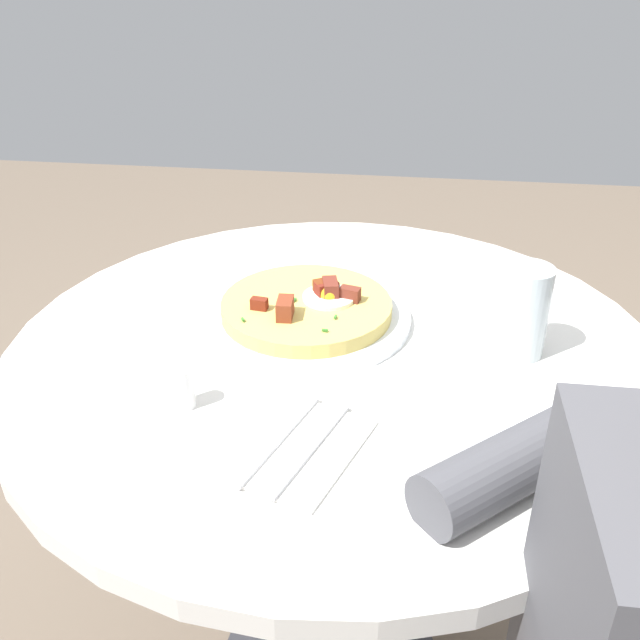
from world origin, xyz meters
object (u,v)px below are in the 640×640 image
(dining_table, at_px, (333,440))
(water_glass, at_px, (523,311))
(pizza_plate, at_px, (306,318))
(breakfast_pizza, at_px, (308,306))
(salt_shaker, at_px, (183,387))
(bread_plate, at_px, (492,422))
(knife, at_px, (278,438))
(fork, at_px, (306,448))

(dining_table, relative_size, water_glass, 7.16)
(dining_table, bearing_deg, pizza_plate, 129.71)
(dining_table, distance_m, pizza_plate, 0.20)
(water_glass, bearing_deg, breakfast_pizza, 171.04)
(dining_table, bearing_deg, breakfast_pizza, 128.31)
(water_glass, xyz_separation_m, salt_shaker, (-0.42, -0.18, -0.04))
(breakfast_pizza, height_order, salt_shaker, breakfast_pizza)
(dining_table, relative_size, breakfast_pizza, 3.65)
(breakfast_pizza, xyz_separation_m, salt_shaker, (-0.12, -0.23, 0.00))
(breakfast_pizza, distance_m, salt_shaker, 0.26)
(bread_plate, height_order, water_glass, water_glass)
(pizza_plate, height_order, bread_plate, pizza_plate)
(dining_table, xyz_separation_m, bread_plate, (0.21, -0.16, 0.18))
(knife, distance_m, water_glass, 0.38)
(pizza_plate, xyz_separation_m, breakfast_pizza, (0.00, 0.00, 0.02))
(pizza_plate, bearing_deg, breakfast_pizza, 7.79)
(breakfast_pizza, bearing_deg, bread_plate, -40.87)
(breakfast_pizza, height_order, bread_plate, breakfast_pizza)
(knife, bearing_deg, pizza_plate, 21.80)
(bread_plate, distance_m, water_glass, 0.19)
(bread_plate, xyz_separation_m, knife, (-0.25, -0.07, 0.00))
(breakfast_pizza, height_order, fork, breakfast_pizza)
(pizza_plate, distance_m, knife, 0.29)
(breakfast_pizza, bearing_deg, fork, -82.09)
(dining_table, height_order, bread_plate, bread_plate)
(bread_plate, bearing_deg, water_glass, 74.71)
(pizza_plate, xyz_separation_m, salt_shaker, (-0.12, -0.23, 0.02))
(knife, relative_size, water_glass, 1.40)
(dining_table, height_order, salt_shaker, salt_shaker)
(fork, distance_m, knife, 0.04)
(pizza_plate, bearing_deg, dining_table, -50.29)
(breakfast_pizza, xyz_separation_m, fork, (0.04, -0.30, -0.02))
(knife, distance_m, salt_shaker, 0.14)
(knife, bearing_deg, fork, -90.00)
(dining_table, height_order, water_glass, water_glass)
(pizza_plate, xyz_separation_m, water_glass, (0.30, -0.05, 0.06))
(water_glass, bearing_deg, bread_plate, -105.29)
(knife, bearing_deg, breakfast_pizza, 21.37)
(fork, distance_m, water_glass, 0.37)
(knife, xyz_separation_m, salt_shaker, (-0.13, 0.06, 0.02))
(water_glass, relative_size, salt_shaker, 2.31)
(dining_table, relative_size, knife, 5.12)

